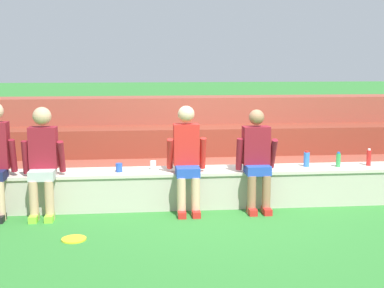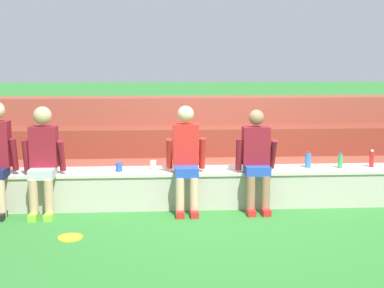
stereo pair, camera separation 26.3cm
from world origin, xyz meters
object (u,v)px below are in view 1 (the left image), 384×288
at_px(water_bottle_center_gap, 338,160).
at_px(frisbee, 74,239).
at_px(person_left_of_center, 43,158).
at_px(person_center, 187,156).
at_px(plastic_cup_right_end, 119,168).
at_px(water_bottle_mid_right, 369,158).
at_px(plastic_cup_left_end, 153,165).
at_px(person_right_of_center, 257,157).
at_px(water_bottle_mid_left, 307,159).

distance_m(water_bottle_center_gap, frisbee, 3.69).
height_order(person_left_of_center, person_center, person_left_of_center).
height_order(water_bottle_center_gap, plastic_cup_right_end, water_bottle_center_gap).
bearing_deg(water_bottle_mid_right, plastic_cup_left_end, 179.15).
xyz_separation_m(person_center, plastic_cup_left_end, (-0.43, 0.31, -0.17)).
distance_m(person_right_of_center, plastic_cup_left_end, 1.38).
relative_size(person_left_of_center, water_bottle_center_gap, 6.66).
distance_m(person_left_of_center, plastic_cup_left_end, 1.43).
distance_m(water_bottle_mid_left, water_bottle_center_gap, 0.43).
bearing_deg(person_right_of_center, water_bottle_center_gap, 12.50).
height_order(water_bottle_center_gap, frisbee, water_bottle_center_gap).
distance_m(water_bottle_mid_left, water_bottle_mid_right, 0.88).
bearing_deg(plastic_cup_left_end, water_bottle_mid_left, -0.78).
bearing_deg(water_bottle_center_gap, water_bottle_mid_right, 4.99).
relative_size(person_left_of_center, water_bottle_mid_left, 6.22).
relative_size(water_bottle_mid_left, water_bottle_mid_right, 0.93).
height_order(person_right_of_center, water_bottle_center_gap, person_right_of_center).
bearing_deg(person_right_of_center, water_bottle_mid_right, 10.48).
height_order(person_center, water_bottle_mid_right, person_center).
relative_size(plastic_cup_right_end, frisbee, 0.42).
bearing_deg(person_left_of_center, water_bottle_center_gap, 3.69).
bearing_deg(person_right_of_center, person_left_of_center, 179.71).
bearing_deg(person_right_of_center, water_bottle_mid_left, 22.65).
bearing_deg(frisbee, plastic_cup_left_end, 55.03).
height_order(person_left_of_center, water_bottle_mid_right, person_left_of_center).
xyz_separation_m(person_left_of_center, frisbee, (0.47, -0.96, -0.73)).
bearing_deg(frisbee, plastic_cup_right_end, 68.80).
distance_m(person_center, water_bottle_mid_right, 2.57).
xyz_separation_m(person_right_of_center, plastic_cup_left_end, (-1.33, 0.35, -0.14)).
distance_m(person_left_of_center, water_bottle_center_gap, 3.91).
distance_m(person_right_of_center, water_bottle_mid_left, 0.84).
distance_m(person_left_of_center, water_bottle_mid_left, 3.49).
xyz_separation_m(plastic_cup_right_end, frisbee, (-0.46, -1.18, -0.54)).
height_order(person_left_of_center, water_bottle_center_gap, person_left_of_center).
height_order(person_center, water_bottle_center_gap, person_center).
bearing_deg(plastic_cup_left_end, person_center, -35.95).
relative_size(person_left_of_center, plastic_cup_left_end, 11.75).
bearing_deg(water_bottle_mid_left, person_left_of_center, -174.95).
distance_m(water_bottle_center_gap, water_bottle_mid_right, 0.45).
bearing_deg(person_left_of_center, person_center, 0.87).
bearing_deg(person_right_of_center, person_center, 177.40).
bearing_deg(person_left_of_center, water_bottle_mid_left, 5.05).
distance_m(person_left_of_center, frisbee, 1.29).
distance_m(water_bottle_mid_left, plastic_cup_right_end, 2.55).
distance_m(water_bottle_mid_right, plastic_cup_right_end, 3.43).
xyz_separation_m(person_left_of_center, person_center, (1.80, 0.03, -0.01)).
relative_size(person_center, plastic_cup_left_end, 11.72).
distance_m(person_right_of_center, frisbee, 2.52).
distance_m(person_right_of_center, water_bottle_mid_right, 1.68).
xyz_separation_m(person_left_of_center, plastic_cup_right_end, (0.93, 0.22, -0.18)).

